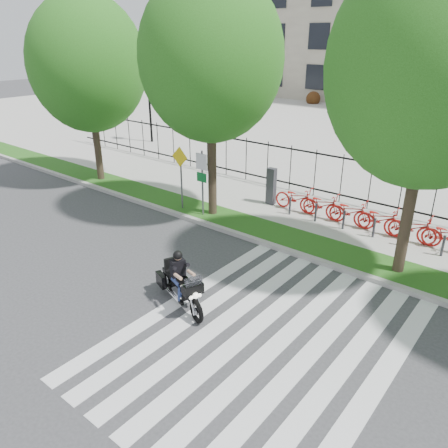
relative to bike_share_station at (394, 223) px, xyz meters
The scene contains 15 objects.
ground 8.96m from the bike_share_station, 126.36° to the right, with size 120.00×120.00×0.00m, color #363739.
curb 6.16m from the bike_share_station, 149.69° to the right, with size 60.00×0.20×0.15m, color #9E9C95.
grass_verge 5.78m from the bike_share_station, 157.01° to the right, with size 60.00×1.50×0.15m, color #1B5415.
sidewalk 5.34m from the bike_share_station, behind, with size 60.00×3.50×0.15m, color #A8A69D.
plaza 18.58m from the bike_share_station, 106.58° to the left, with size 80.00×34.00×0.10m, color #A8A69D.
crosswalk_stripes 7.24m from the bike_share_station, 93.77° to the right, with size 5.70×8.00×0.01m, color silver, non-canonical shape.
iron_fence 5.69m from the bike_share_station, 159.30° to the left, with size 30.00×0.06×2.00m, color black, non-canonical shape.
lamp_post_left 18.13m from the bike_share_station, 164.49° to the left, with size 1.06×0.70×4.25m.
street_tree_0 14.20m from the bike_share_station, behind, with size 5.09×5.09×8.11m.
street_tree_1 8.35m from the bike_share_station, 160.04° to the right, with size 4.96×4.96×8.50m.
street_tree_2 5.71m from the bike_share_station, 66.89° to the right, with size 5.32×5.32×8.73m.
bike_share_station is the anchor object (origin of this frame).
sign_pole_regulatory 6.98m from the bike_share_station, 157.68° to the right, with size 0.50×0.09×2.50m.
sign_pole_warning 8.00m from the bike_share_station, 160.72° to the right, with size 0.78×0.09×2.49m.
motorcycle_rider 7.94m from the bike_share_station, 111.76° to the right, with size 2.24×1.20×1.82m.
Camera 1 is at (9.30, -7.05, 6.56)m, focal length 35.00 mm.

